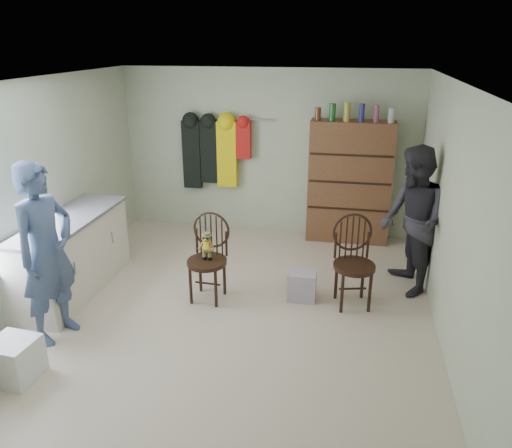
% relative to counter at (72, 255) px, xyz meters
% --- Properties ---
extents(ground_plane, '(5.00, 5.00, 0.00)m').
position_rel_counter_xyz_m(ground_plane, '(1.95, 0.00, -0.47)').
color(ground_plane, beige).
rests_on(ground_plane, ground).
extents(room_walls, '(5.00, 5.00, 5.00)m').
position_rel_counter_xyz_m(room_walls, '(1.95, 0.53, 1.11)').
color(room_walls, beige).
rests_on(room_walls, ground).
extents(counter, '(0.64, 1.86, 0.94)m').
position_rel_counter_xyz_m(counter, '(0.00, 0.00, 0.00)').
color(counter, silver).
rests_on(counter, ground).
extents(plastic_tub, '(0.43, 0.41, 0.38)m').
position_rel_counter_xyz_m(plastic_tub, '(0.33, -1.62, -0.28)').
color(plastic_tub, white).
rests_on(plastic_tub, ground).
extents(chair_front, '(0.49, 0.49, 1.03)m').
position_rel_counter_xyz_m(chair_front, '(1.65, 0.16, 0.10)').
color(chair_front, black).
rests_on(chair_front, ground).
extents(chair_far, '(0.57, 0.57, 1.06)m').
position_rel_counter_xyz_m(chair_far, '(3.30, 0.34, 0.10)').
color(chair_far, black).
rests_on(chair_far, ground).
extents(striped_bag, '(0.33, 0.26, 0.34)m').
position_rel_counter_xyz_m(striped_bag, '(2.73, 0.31, -0.30)').
color(striped_bag, '#E5727C').
rests_on(striped_bag, ground).
extents(person_left, '(0.59, 0.76, 1.84)m').
position_rel_counter_xyz_m(person_left, '(0.32, -0.91, 0.45)').
color(person_left, '#42547A').
rests_on(person_left, ground).
extents(person_right, '(0.86, 1.00, 1.78)m').
position_rel_counter_xyz_m(person_right, '(3.95, 0.80, 0.42)').
color(person_right, '#2D2B33').
rests_on(person_right, ground).
extents(dresser, '(1.20, 0.39, 2.07)m').
position_rel_counter_xyz_m(dresser, '(3.20, 2.30, 0.44)').
color(dresser, brown).
rests_on(dresser, ground).
extents(coat_rack, '(1.42, 0.12, 1.09)m').
position_rel_counter_xyz_m(coat_rack, '(1.12, 2.38, 0.78)').
color(coat_rack, '#99999E').
rests_on(coat_rack, ground).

